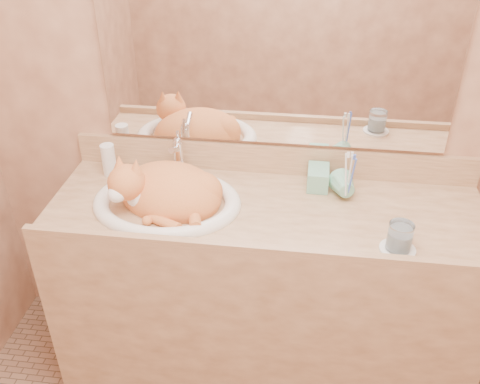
# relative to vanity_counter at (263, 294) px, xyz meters

# --- Properties ---
(wall_back) EXTENTS (2.40, 0.02, 2.50)m
(wall_back) POSITION_rel_vanity_counter_xyz_m (0.00, 0.28, 0.82)
(wall_back) COLOR #915B42
(wall_back) RESTS_ON ground
(vanity_counter) EXTENTS (1.60, 0.55, 0.85)m
(vanity_counter) POSITION_rel_vanity_counter_xyz_m (0.00, 0.00, 0.00)
(vanity_counter) COLOR #8E623F
(vanity_counter) RESTS_ON floor
(mirror) EXTENTS (1.30, 0.02, 0.80)m
(mirror) POSITION_rel_vanity_counter_xyz_m (0.00, 0.26, 0.97)
(mirror) COLOR white
(mirror) RESTS_ON wall_back
(sink_basin) EXTENTS (0.56, 0.48, 0.17)m
(sink_basin) POSITION_rel_vanity_counter_xyz_m (-0.36, -0.02, 0.51)
(sink_basin) COLOR white
(sink_basin) RESTS_ON vanity_counter
(faucet) EXTENTS (0.06, 0.13, 0.18)m
(faucet) POSITION_rel_vanity_counter_xyz_m (-0.36, 0.19, 0.52)
(faucet) COLOR silver
(faucet) RESTS_ON vanity_counter
(cat) EXTENTS (0.46, 0.41, 0.21)m
(cat) POSITION_rel_vanity_counter_xyz_m (-0.37, -0.02, 0.49)
(cat) COLOR #C9642E
(cat) RESTS_ON sink_basin
(soap_dispenser) EXTENTS (0.08, 0.08, 0.18)m
(soap_dispenser) POSITION_rel_vanity_counter_xyz_m (0.19, 0.12, 0.52)
(soap_dispenser) COLOR #74BA9A
(soap_dispenser) RESTS_ON vanity_counter
(toothbrush_cup) EXTENTS (0.12, 0.12, 0.09)m
(toothbrush_cup) POSITION_rel_vanity_counter_xyz_m (0.29, 0.08, 0.47)
(toothbrush_cup) COLOR #74BA9A
(toothbrush_cup) RESTS_ON vanity_counter
(toothbrushes) EXTENTS (0.03, 0.03, 0.21)m
(toothbrushes) POSITION_rel_vanity_counter_xyz_m (0.29, 0.08, 0.55)
(toothbrushes) COLOR white
(toothbrushes) RESTS_ON toothbrush_cup
(saucer) EXTENTS (0.12, 0.12, 0.01)m
(saucer) POSITION_rel_vanity_counter_xyz_m (0.45, -0.19, 0.43)
(saucer) COLOR white
(saucer) RESTS_ON vanity_counter
(water_glass) EXTENTS (0.08, 0.08, 0.09)m
(water_glass) POSITION_rel_vanity_counter_xyz_m (0.45, -0.19, 0.48)
(water_glass) COLOR silver
(water_glass) RESTS_ON saucer
(lotion_bottle) EXTENTS (0.05, 0.05, 0.13)m
(lotion_bottle) POSITION_rel_vanity_counter_xyz_m (-0.64, 0.16, 0.49)
(lotion_bottle) COLOR white
(lotion_bottle) RESTS_ON vanity_counter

